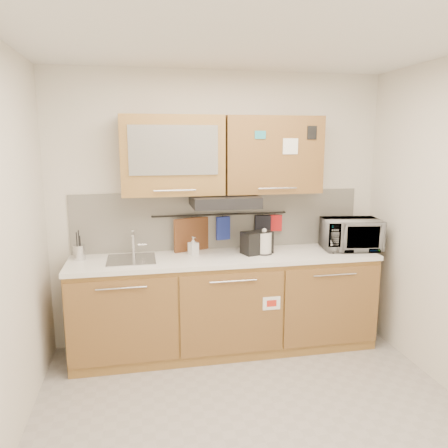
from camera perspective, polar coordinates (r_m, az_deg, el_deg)
name	(u,v)px	position (r m, az deg, el deg)	size (l,w,h in m)	color
floor	(259,427)	(3.36, 4.61, -24.89)	(3.20, 3.20, 0.00)	#9E9993
ceiling	(266,30)	(2.80, 5.50, 23.96)	(3.20, 3.20, 0.00)	white
wall_back	(219,210)	(4.24, -0.60, 1.89)	(3.20, 3.20, 0.00)	silver
base_cabinet	(226,308)	(4.19, 0.21, -10.95)	(2.80, 0.64, 0.88)	#A47B3A
countertop	(226,258)	(4.03, 0.22, -4.42)	(2.82, 0.62, 0.04)	white
backsplash	(220,220)	(4.25, -0.57, 0.53)	(2.80, 0.02, 0.56)	silver
upper_cabinets	(222,155)	(4.02, -0.22, 8.99)	(1.82, 0.37, 0.70)	#A47B3A
range_hood	(224,201)	(3.98, 0.05, 3.04)	(0.60, 0.46, 0.10)	black
sink	(132,259)	(3.97, -11.98, -4.55)	(0.42, 0.40, 0.26)	silver
utensil_rail	(220,215)	(4.20, -0.48, 1.24)	(0.02, 0.02, 1.30)	black
utensil_crock	(79,252)	(4.08, -18.37, -3.50)	(0.14, 0.14, 0.27)	silver
kettle	(264,244)	(4.08, 5.25, -2.58)	(0.18, 0.17, 0.24)	silver
toaster	(257,242)	(4.09, 4.31, -2.39)	(0.31, 0.24, 0.21)	black
microwave	(351,234)	(4.40, 16.24, -1.30)	(0.54, 0.36, 0.30)	#999999
soap_bottle	(193,246)	(4.05, -4.03, -2.85)	(0.08, 0.08, 0.17)	#999999
cutting_board	(192,241)	(4.19, -4.16, -2.28)	(0.37, 0.03, 0.46)	brown
oven_mitt	(223,228)	(4.21, -0.12, -0.55)	(0.13, 0.03, 0.22)	navy
dark_pouch	(263,228)	(4.31, 5.08, -0.47)	(0.16, 0.04, 0.24)	black
pot_holder	(275,223)	(4.34, 6.70, 0.14)	(0.13, 0.02, 0.16)	#B4181A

